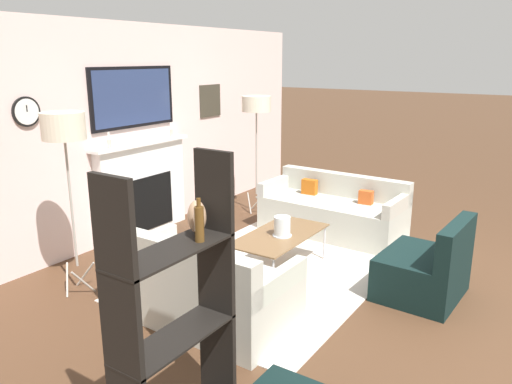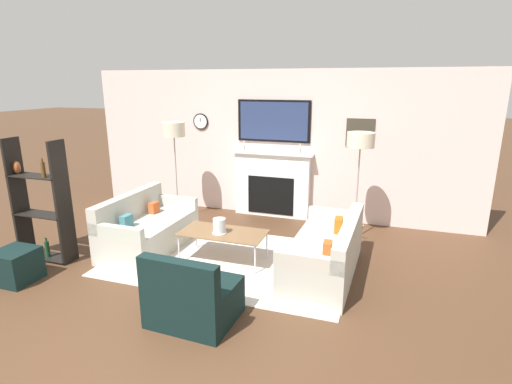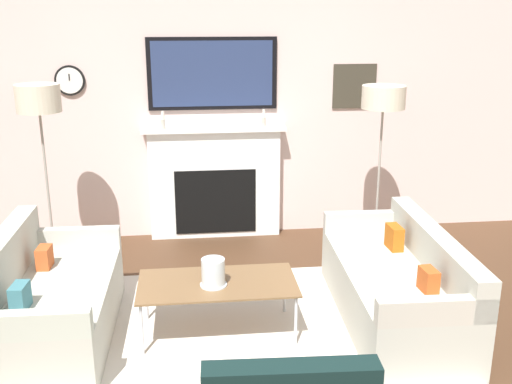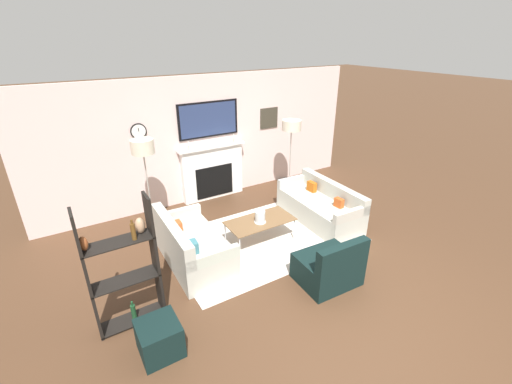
{
  "view_description": "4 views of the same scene",
  "coord_description": "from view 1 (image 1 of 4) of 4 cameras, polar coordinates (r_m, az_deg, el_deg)",
  "views": [
    {
      "loc": [
        -4.45,
        -0.4,
        2.28
      ],
      "look_at": [
        -0.15,
        2.45,
        0.88
      ],
      "focal_mm": 35.0,
      "sensor_mm": 36.0,
      "label": 1
    },
    {
      "loc": [
        2.02,
        -2.66,
        2.47
      ],
      "look_at": [
        0.34,
        2.37,
        1.01
      ],
      "focal_mm": 28.0,
      "sensor_mm": 36.0,
      "label": 2
    },
    {
      "loc": [
        -0.27,
        -2.0,
        2.42
      ],
      "look_at": [
        0.26,
        2.58,
        1.02
      ],
      "focal_mm": 42.0,
      "sensor_mm": 36.0,
      "label": 3
    },
    {
      "loc": [
        -2.91,
        -2.28,
        3.44
      ],
      "look_at": [
        -0.07,
        2.35,
        0.92
      ],
      "focal_mm": 24.0,
      "sensor_mm": 36.0,
      "label": 4
    }
  ],
  "objects": [
    {
      "name": "ground_plane",
      "position": [
        5.02,
        25.79,
        -13.45
      ],
      "size": [
        60.0,
        60.0,
        0.0
      ],
      "primitive_type": "plane",
      "color": "#492F1E"
    },
    {
      "name": "fireplace_wall",
      "position": [
        6.65,
        -13.69,
        5.76
      ],
      "size": [
        7.38,
        0.28,
        2.7
      ],
      "color": "beige",
      "rests_on": "ground_plane"
    },
    {
      "name": "area_rug",
      "position": [
        5.65,
        2.77,
        -8.58
      ],
      "size": [
        3.35,
        2.17,
        0.01
      ],
      "color": "beige",
      "rests_on": "ground_plane"
    },
    {
      "name": "couch_left",
      "position": [
        4.51,
        -6.32,
        -11.01
      ],
      "size": [
        0.86,
        1.62,
        0.83
      ],
      "color": "#B3B3A5",
      "rests_on": "ground_plane"
    },
    {
      "name": "couch_right",
      "position": [
        6.68,
        8.8,
        -2.34
      ],
      "size": [
        0.86,
        1.87,
        0.76
      ],
      "color": "#B3B3A5",
      "rests_on": "ground_plane"
    },
    {
      "name": "armchair",
      "position": [
        5.18,
        18.85,
        -8.47
      ],
      "size": [
        0.9,
        0.77,
        0.81
      ],
      "color": "black",
      "rests_on": "ground_plane"
    },
    {
      "name": "coffee_table",
      "position": [
        5.41,
        2.71,
        -5.07
      ],
      "size": [
        1.21,
        0.61,
        0.43
      ],
      "color": "brown",
      "rests_on": "ground_plane"
    },
    {
      "name": "hurricane_candle",
      "position": [
        5.32,
        3.01,
        -4.07
      ],
      "size": [
        0.21,
        0.21,
        0.21
      ],
      "color": "silver",
      "rests_on": "coffee_table"
    },
    {
      "name": "floor_lamp_left",
      "position": [
        4.95,
        -21.13,
        6.73
      ],
      "size": [
        0.4,
        0.4,
        1.8
      ],
      "color": "#9E998E",
      "rests_on": "ground_plane"
    },
    {
      "name": "floor_lamp_right",
      "position": [
        7.3,
        0.05,
        9.83
      ],
      "size": [
        0.42,
        0.42,
        1.74
      ],
      "color": "#9E998E",
      "rests_on": "ground_plane"
    },
    {
      "name": "shelf_unit",
      "position": [
        3.03,
        -9.24,
        -13.04
      ],
      "size": [
        0.83,
        0.28,
        1.74
      ],
      "color": "black",
      "rests_on": "ground_plane"
    }
  ]
}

